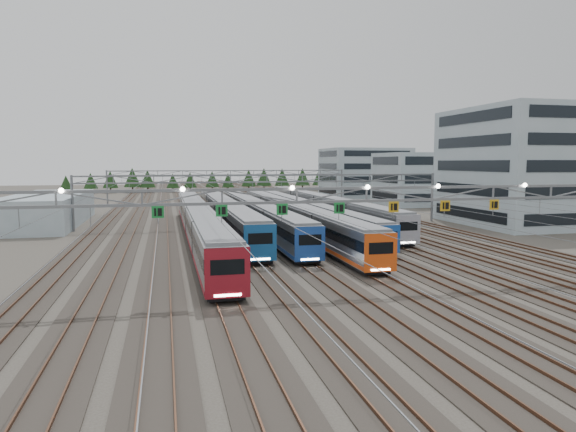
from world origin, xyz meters
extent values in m
plane|color=#47423A|center=(0.00, 0.00, 0.00)|extent=(400.00, 400.00, 0.00)
cube|color=#2D2823|center=(0.00, 100.00, 0.04)|extent=(54.00, 260.00, 0.08)
cube|color=brown|center=(-25.47, 100.00, 0.16)|extent=(0.08, 260.00, 0.16)
cube|color=brown|center=(25.47, 100.00, 0.16)|extent=(0.08, 260.00, 0.16)
cube|color=brown|center=(-0.72, 100.00, 0.16)|extent=(0.08, 260.00, 0.16)
cube|color=brown|center=(0.72, 100.00, 0.16)|extent=(0.08, 260.00, 0.16)
cube|color=black|center=(-11.25, 28.12, 0.44)|extent=(2.62, 61.60, 0.40)
cube|color=#94979B|center=(-11.25, 28.12, 2.36)|extent=(3.08, 62.85, 3.47)
cube|color=black|center=(-11.25, 28.12, 2.77)|extent=(3.14, 62.54, 1.05)
cube|color=maroon|center=(-11.25, 28.12, 0.90)|extent=(3.13, 62.54, 0.39)
cube|color=slate|center=(-11.25, 28.12, 4.20)|extent=(2.77, 61.60, 0.28)
cube|color=maroon|center=(-11.25, -3.26, 2.36)|extent=(3.10, 0.12, 3.47)
cube|color=black|center=(-11.25, -3.29, 2.77)|extent=(2.31, 0.10, 1.05)
cube|color=white|center=(-11.25, -3.32, 0.85)|extent=(1.85, 0.06, 0.17)
cube|color=black|center=(-6.75, 37.71, 0.44)|extent=(2.61, 56.31, 0.39)
cube|color=#94979B|center=(-6.75, 37.71, 2.35)|extent=(3.07, 57.46, 3.45)
cube|color=black|center=(-6.75, 37.71, 2.76)|extent=(3.13, 57.18, 1.04)
cube|color=#1A579D|center=(-6.75, 37.71, 0.90)|extent=(3.12, 57.18, 0.38)
cube|color=slate|center=(-6.75, 37.71, 4.18)|extent=(2.76, 56.31, 0.27)
cube|color=#1A579D|center=(-6.75, 9.03, 2.35)|extent=(3.09, 0.12, 3.45)
cube|color=black|center=(-6.75, 9.00, 2.76)|extent=(2.30, 0.10, 1.04)
cube|color=white|center=(-6.75, 8.97, 0.84)|extent=(1.84, 0.06, 0.16)
cube|color=black|center=(-2.25, 39.28, 0.43)|extent=(2.47, 61.34, 0.37)
cube|color=#94979B|center=(-2.25, 39.28, 2.24)|extent=(2.91, 62.60, 3.27)
cube|color=black|center=(-2.25, 39.28, 2.63)|extent=(2.97, 62.28, 0.99)
cube|color=#204CAE|center=(-2.25, 39.28, 0.86)|extent=(2.96, 62.28, 0.36)
cube|color=slate|center=(-2.25, 39.28, 3.98)|extent=(2.62, 61.34, 0.26)
cube|color=#204CAE|center=(-2.25, 8.03, 2.24)|extent=(2.93, 0.12, 3.27)
cube|color=black|center=(-2.25, 8.00, 2.63)|extent=(2.18, 0.10, 0.99)
cube|color=white|center=(-2.25, 7.97, 0.81)|extent=(1.75, 0.06, 0.16)
cube|color=black|center=(2.25, 33.73, 0.43)|extent=(2.47, 61.92, 0.37)
cube|color=#94979B|center=(2.25, 33.73, 2.24)|extent=(2.91, 63.19, 3.27)
cube|color=black|center=(2.25, 33.73, 2.63)|extent=(2.97, 62.87, 0.99)
cube|color=#F65315|center=(2.25, 33.73, 0.86)|extent=(2.96, 62.87, 0.36)
cube|color=slate|center=(2.25, 33.73, 3.98)|extent=(2.62, 61.92, 0.26)
cube|color=#F65315|center=(2.25, 2.18, 2.24)|extent=(2.93, 0.12, 3.27)
cube|color=black|center=(2.25, 2.15, 2.63)|extent=(2.18, 0.10, 0.99)
cube|color=white|center=(2.25, 2.12, 0.81)|extent=(1.75, 0.06, 0.16)
cube|color=black|center=(6.75, 43.30, 0.40)|extent=(2.18, 64.30, 0.33)
cube|color=#94979B|center=(6.75, 43.30, 2.00)|extent=(2.56, 65.61, 2.88)
cube|color=black|center=(6.75, 43.30, 2.35)|extent=(2.62, 65.28, 0.87)
cube|color=#194FB1|center=(6.75, 43.30, 0.79)|extent=(2.61, 65.28, 0.32)
cube|color=slate|center=(6.75, 43.30, 3.53)|extent=(2.30, 64.30, 0.23)
cube|color=#194FB1|center=(6.75, 10.54, 2.00)|extent=(2.58, 0.12, 2.88)
cube|color=black|center=(6.75, 10.51, 2.35)|extent=(1.92, 0.10, 0.87)
cube|color=white|center=(6.75, 10.48, 0.74)|extent=(1.54, 0.06, 0.14)
cube|color=black|center=(11.25, 48.03, 0.43)|extent=(2.49, 64.60, 0.38)
cube|color=#94979B|center=(11.25, 48.03, 2.25)|extent=(2.93, 65.92, 3.29)
cube|color=black|center=(11.25, 48.03, 2.65)|extent=(2.99, 65.59, 0.99)
cube|color=#9899A6|center=(11.25, 48.03, 0.87)|extent=(2.98, 65.59, 0.37)
cube|color=slate|center=(11.25, 48.03, 4.00)|extent=(2.63, 64.60, 0.26)
cube|color=#9899A6|center=(11.25, 15.12, 2.25)|extent=(2.95, 0.12, 3.29)
cube|color=black|center=(11.25, 15.09, 2.65)|extent=(2.19, 0.10, 0.99)
cube|color=white|center=(11.25, 15.06, 0.81)|extent=(1.76, 0.06, 0.16)
cube|color=slate|center=(0.00, 0.00, 7.80)|extent=(56.00, 0.22, 0.22)
cube|color=slate|center=(0.00, 0.00, 6.80)|extent=(56.00, 0.22, 0.22)
cube|color=#1B8737|center=(-15.75, -0.12, 6.30)|extent=(0.85, 0.06, 0.85)
cube|color=#1B8737|center=(-11.25, -0.12, 6.30)|extent=(0.85, 0.06, 0.85)
cube|color=#1B8737|center=(-6.75, -0.12, 6.30)|extent=(0.85, 0.06, 0.85)
cube|color=#1B8737|center=(-2.25, -0.12, 6.30)|extent=(0.85, 0.06, 0.85)
cube|color=gold|center=(2.25, -0.12, 6.30)|extent=(0.85, 0.06, 0.85)
cube|color=gold|center=(6.75, -0.12, 6.30)|extent=(0.85, 0.06, 0.85)
cube|color=gold|center=(11.25, -0.12, 6.30)|extent=(0.85, 0.06, 0.85)
cylinder|color=slate|center=(-28.00, 40.00, 4.00)|extent=(0.36, 0.36, 8.00)
cylinder|color=slate|center=(28.00, 40.00, 4.00)|extent=(0.36, 0.36, 8.00)
cube|color=slate|center=(0.00, 40.00, 7.80)|extent=(56.00, 0.22, 0.22)
cube|color=slate|center=(0.00, 40.00, 6.80)|extent=(56.00, 0.22, 0.22)
cylinder|color=slate|center=(-28.00, 85.00, 4.00)|extent=(0.36, 0.36, 8.00)
cylinder|color=slate|center=(28.00, 85.00, 4.00)|extent=(0.36, 0.36, 8.00)
cube|color=slate|center=(0.00, 85.00, 7.80)|extent=(56.00, 0.22, 0.22)
cube|color=slate|center=(0.00, 85.00, 6.80)|extent=(56.00, 0.22, 0.22)
cube|color=#96ACB3|center=(39.27, 32.92, 9.08)|extent=(18.00, 22.00, 18.17)
cube|color=#96ACB3|center=(40.14, 70.66, 5.95)|extent=(14.00, 16.00, 11.90)
cube|color=#96ACB3|center=(39.97, 99.68, 6.83)|extent=(22.00, 18.00, 13.65)
cube|color=#96ACB3|center=(-33.25, 49.79, 2.38)|extent=(10.00, 30.00, 4.76)
camera|label=1|loc=(-15.20, -37.23, 9.80)|focal=32.00mm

